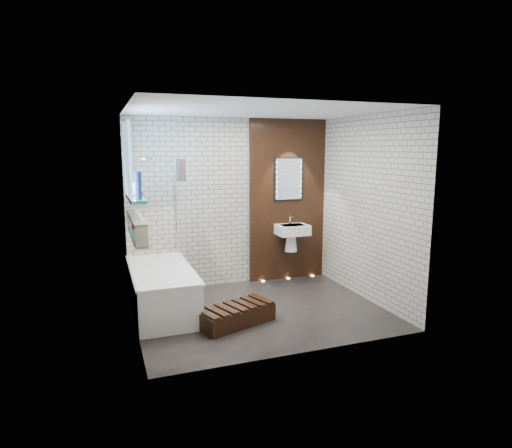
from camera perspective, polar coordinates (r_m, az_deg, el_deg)
name	(u,v)px	position (r m, az deg, el deg)	size (l,w,h in m)	color
ground	(260,310)	(5.95, 0.50, -11.22)	(3.20, 3.20, 0.00)	black
room_shell	(260,214)	(5.61, 0.52, 1.26)	(3.24, 3.20, 2.60)	#B1A58C
walnut_panel	(287,201)	(7.13, 4.13, 3.08)	(1.30, 0.06, 2.60)	black
clerestory_window	(129,168)	(5.57, -16.22, 7.03)	(0.18, 1.00, 0.94)	#7FADE0
display_niche	(137,227)	(5.45, -15.32, -0.42)	(0.14, 1.30, 0.26)	#227E6E
bathtub	(162,289)	(5.99, -12.22, -8.35)	(0.79, 1.74, 0.70)	white
bath_screen	(180,210)	(6.24, -9.87, 1.80)	(0.01, 0.78, 1.40)	white
towel	(181,170)	(6.04, -9.77, 6.98)	(0.09, 0.23, 0.30)	black
shower_head	(146,159)	(6.19, -14.13, 8.28)	(0.18, 0.18, 0.02)	silver
washbasin	(292,233)	(7.04, 4.73, -1.24)	(0.50, 0.36, 0.58)	white
led_mirror	(289,179)	(7.07, 4.29, 5.86)	(0.50, 0.02, 0.70)	black
walnut_step	(236,315)	(5.50, -2.69, -11.84)	(0.95, 0.42, 0.21)	black
niche_bottles	(136,228)	(5.62, -15.44, -0.48)	(0.06, 0.83, 0.15)	#AB4F1A
sill_vases	(136,188)	(5.56, -15.37, 4.55)	(0.17, 0.55, 0.33)	#161E3C
floor_uplights	(288,278)	(7.34, 4.23, -7.08)	(0.96, 0.06, 0.01)	#FFD899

